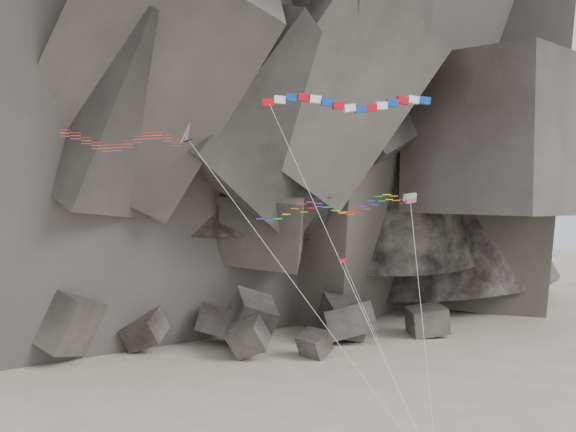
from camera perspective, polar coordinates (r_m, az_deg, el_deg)
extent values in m
cube|color=#47423F|center=(94.73, 4.95, -8.77)|extent=(7.86, 6.50, 5.87)
cube|color=#47423F|center=(87.05, 2.10, -10.33)|extent=(4.67, 4.66, 3.46)
cube|color=#47423F|center=(96.59, 4.37, -8.52)|extent=(6.18, 7.19, 5.98)
cube|color=#47423F|center=(86.04, -3.14, -10.22)|extent=(5.89, 5.13, 5.40)
cube|color=#47423F|center=(93.78, -5.09, -8.98)|extent=(7.77, 7.48, 5.64)
cube|color=#47423F|center=(89.55, -17.33, -8.72)|extent=(11.60, 9.93, 10.10)
cube|color=#47423F|center=(91.47, -11.26, -9.53)|extent=(6.53, 6.19, 5.50)
cube|color=#47423F|center=(90.67, -2.97, -8.92)|extent=(6.52, 7.44, 7.85)
cube|color=#47423F|center=(99.97, 10.93, -8.31)|extent=(5.73, 5.29, 4.24)
cylinder|color=silver|center=(49.47, 1.62, -6.87)|extent=(15.51, 8.48, 22.88)
cube|color=red|center=(52.67, -1.59, 8.95)|extent=(0.86, 0.62, 0.54)
cube|color=white|center=(52.79, -0.67, 9.18)|extent=(0.90, 0.62, 0.60)
cube|color=#0E399B|center=(52.86, 0.27, 9.33)|extent=(0.92, 0.62, 0.64)
cube|color=red|center=(52.91, 1.21, 9.34)|extent=(0.92, 0.62, 0.64)
cube|color=white|center=(52.96, 2.15, 9.20)|extent=(0.91, 0.62, 0.61)
cube|color=#0E399B|center=(53.03, 3.08, 8.97)|extent=(0.87, 0.62, 0.55)
cube|color=red|center=(53.16, 3.99, 8.70)|extent=(0.89, 0.62, 0.59)
cube|color=white|center=(53.35, 4.88, 8.49)|extent=(0.92, 0.62, 0.63)
cube|color=#0E399B|center=(53.62, 5.73, 8.41)|extent=(0.92, 0.62, 0.65)
cube|color=red|center=(53.95, 6.57, 8.47)|extent=(0.91, 0.62, 0.62)
cube|color=white|center=(54.30, 7.39, 8.64)|extent=(0.88, 0.62, 0.57)
cube|color=#0E399B|center=(54.66, 8.21, 8.84)|extent=(0.88, 0.62, 0.57)
cube|color=red|center=(54.99, 9.03, 9.00)|extent=(0.91, 0.62, 0.63)
cube|color=white|center=(55.27, 9.87, 9.04)|extent=(0.92, 0.62, 0.65)
cube|color=#0E399B|center=(55.50, 10.72, 8.95)|extent=(0.92, 0.62, 0.63)
cylinder|color=silver|center=(50.16, 4.92, -5.31)|extent=(9.54, 8.38, 25.36)
cube|color=#EBFC0E|center=(57.25, 9.61, 1.48)|extent=(1.25, 0.85, 0.70)
cube|color=#0CB219|center=(57.11, 9.68, 1.21)|extent=(1.05, 0.66, 0.48)
cylinder|color=silver|center=(53.58, 10.61, -8.57)|extent=(2.21, 9.60, 18.40)
cube|color=red|center=(55.71, 4.38, -3.53)|extent=(0.50, 0.08, 0.32)
cube|color=#0E399B|center=(55.66, 4.22, -3.53)|extent=(0.18, 0.06, 0.32)
cylinder|color=silver|center=(53.10, 7.84, -11.34)|extent=(3.31, 9.75, 13.56)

